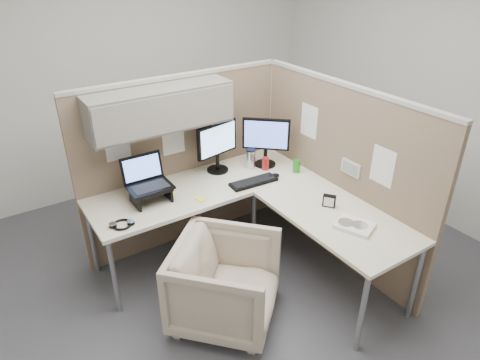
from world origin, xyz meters
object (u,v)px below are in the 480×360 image
office_chair (226,279)px  monitor_left (217,143)px  desk (251,202)px  keyboard (254,182)px

office_chair → monitor_left: monitor_left is taller
desk → monitor_left: bearing=87.3°
desk → monitor_left: size_ratio=4.29×
monitor_left → desk: bearing=-104.0°
desk → office_chair: office_chair is taller
office_chair → monitor_left: bearing=18.9°
office_chair → keyboard: (0.66, 0.59, 0.37)m
keyboard → office_chair: bearing=-134.6°
office_chair → keyboard: size_ratio=1.73×
office_chair → monitor_left: 1.27m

